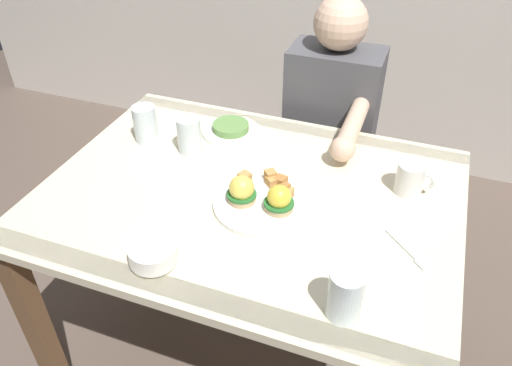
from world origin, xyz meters
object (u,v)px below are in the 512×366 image
at_px(water_glass_extra, 345,297).
at_px(water_glass_far, 146,126).
at_px(coffee_mug, 411,178).
at_px(fruit_bowl, 153,254).
at_px(dining_table, 249,220).
at_px(water_glass_near, 189,137).
at_px(diner_person, 330,127).
at_px(eggs_benedict_plate, 261,198).
at_px(side_plate, 231,129).
at_px(fork, 409,251).

bearing_deg(water_glass_extra, water_glass_far, 148.00).
bearing_deg(coffee_mug, water_glass_extra, -99.60).
bearing_deg(fruit_bowl, dining_table, 70.97).
xyz_separation_m(water_glass_near, diner_person, (0.36, 0.46, -0.14)).
height_order(coffee_mug, water_glass_far, water_glass_far).
height_order(eggs_benedict_plate, water_glass_near, water_glass_near).
relative_size(eggs_benedict_plate, diner_person, 0.24).
bearing_deg(side_plate, fruit_bowl, -84.62).
height_order(water_glass_extra, diner_person, diner_person).
bearing_deg(side_plate, fork, -30.41).
xyz_separation_m(fruit_bowl, water_glass_far, (-0.31, 0.49, 0.02)).
relative_size(fruit_bowl, water_glass_extra, 0.97).
bearing_deg(water_glass_extra, fruit_bowl, -178.89).
relative_size(fork, water_glass_near, 1.03).
xyz_separation_m(fruit_bowl, water_glass_extra, (0.47, 0.01, 0.02)).
relative_size(dining_table, coffee_mug, 10.76).
xyz_separation_m(dining_table, coffee_mug, (0.43, 0.17, 0.16)).
distance_m(water_glass_near, diner_person, 0.60).
distance_m(eggs_benedict_plate, side_plate, 0.41).
bearing_deg(dining_table, fork, -10.75).
relative_size(dining_table, water_glass_near, 10.00).
bearing_deg(fruit_bowl, side_plate, 95.38).
bearing_deg(fork, water_glass_extra, -115.42).
bearing_deg(coffee_mug, diner_person, 127.19).
bearing_deg(eggs_benedict_plate, water_glass_extra, -44.30).
distance_m(coffee_mug, diner_person, 0.56).
xyz_separation_m(dining_table, diner_person, (0.10, 0.60, 0.02)).
distance_m(fruit_bowl, water_glass_extra, 0.47).
height_order(fruit_bowl, diner_person, diner_person).
bearing_deg(dining_table, coffee_mug, 20.86).
relative_size(coffee_mug, water_glass_extra, 0.90).
height_order(water_glass_extra, side_plate, water_glass_extra).
relative_size(dining_table, eggs_benedict_plate, 4.44).
xyz_separation_m(fruit_bowl, diner_person, (0.22, 0.94, -0.12)).
bearing_deg(coffee_mug, dining_table, -159.14).
xyz_separation_m(dining_table, fork, (0.47, -0.09, 0.11)).
bearing_deg(dining_table, water_glass_far, 160.53).
distance_m(coffee_mug, water_glass_extra, 0.51).
bearing_deg(diner_person, coffee_mug, -52.81).
bearing_deg(fruit_bowl, fork, 23.51).
bearing_deg(water_glass_near, water_glass_extra, -37.90).
xyz_separation_m(fork, water_glass_near, (-0.72, 0.23, 0.05)).
distance_m(dining_table, eggs_benedict_plate, 0.15).
distance_m(fork, water_glass_extra, 0.28).
height_order(dining_table, fork, fork).
relative_size(water_glass_far, side_plate, 0.62).
xyz_separation_m(fruit_bowl, fork, (0.58, 0.25, -0.03)).
bearing_deg(eggs_benedict_plate, coffee_mug, 28.88).
bearing_deg(water_glass_extra, water_glass_near, 142.10).
xyz_separation_m(eggs_benedict_plate, side_plate, (-0.23, 0.33, -0.01)).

